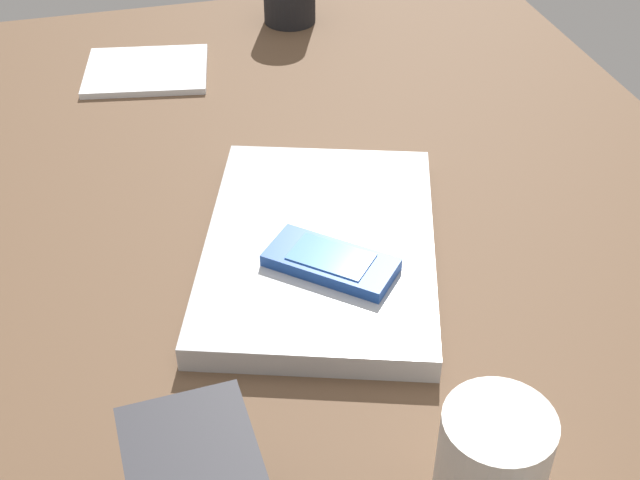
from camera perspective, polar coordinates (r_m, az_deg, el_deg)
name	(u,v)px	position (r cm, az deg, el deg)	size (l,w,h in cm)	color
desk_surface	(366,239)	(84.35, 3.09, 0.04)	(120.00, 80.00, 3.00)	brown
laptop_closed	(320,247)	(79.00, 0.00, -0.46)	(30.58, 21.06, 2.39)	#B7BABC
cell_phone_on_laptop	(331,262)	(74.45, 0.75, -1.48)	(11.44, 12.07, 1.31)	#1E479E
coffee_mug	(493,470)	(58.22, 11.58, -14.96)	(10.80, 7.33, 9.37)	silver
notepad	(146,71)	(113.24, -11.63, 11.14)	(12.72, 15.43, 0.80)	white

